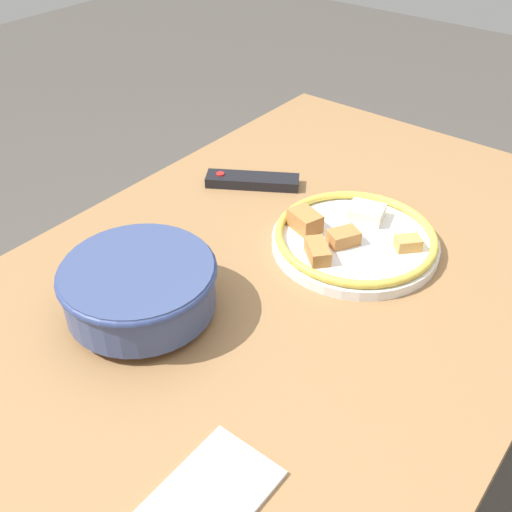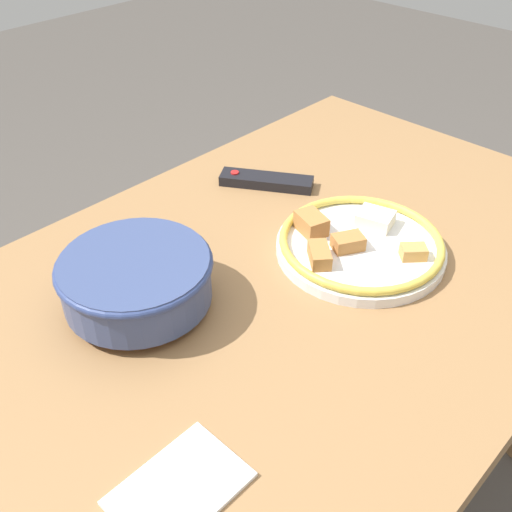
% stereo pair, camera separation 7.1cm
% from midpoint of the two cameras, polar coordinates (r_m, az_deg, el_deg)
% --- Properties ---
extents(ground_plane, '(8.00, 8.00, 0.00)m').
position_cam_midpoint_polar(ground_plane, '(1.55, 0.71, -23.26)').
color(ground_plane, '#4C4742').
extents(dining_table, '(1.26, 0.81, 0.74)m').
position_cam_midpoint_polar(dining_table, '(1.04, 0.98, -5.40)').
color(dining_table, olive).
rests_on(dining_table, ground_plane).
extents(noodle_bowl, '(0.23, 0.23, 0.09)m').
position_cam_midpoint_polar(noodle_bowl, '(0.89, -13.30, -2.88)').
color(noodle_bowl, '#384775').
rests_on(noodle_bowl, dining_table).
extents(food_plate, '(0.28, 0.28, 0.05)m').
position_cam_midpoint_polar(food_plate, '(1.03, 7.35, 1.61)').
color(food_plate, white).
rests_on(food_plate, dining_table).
extents(tv_remote, '(0.14, 0.18, 0.02)m').
position_cam_midpoint_polar(tv_remote, '(1.20, -2.07, 7.14)').
color(tv_remote, black).
rests_on(tv_remote, dining_table).
extents(folded_napkin, '(0.15, 0.10, 0.01)m').
position_cam_midpoint_polar(folded_napkin, '(0.71, -7.34, -21.67)').
color(folded_napkin, white).
rests_on(folded_napkin, dining_table).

